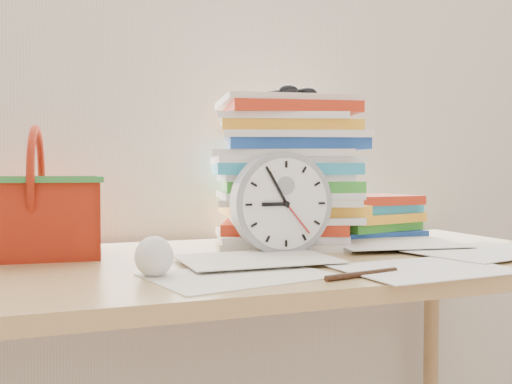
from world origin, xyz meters
name	(u,v)px	position (x,y,z in m)	size (l,w,h in m)	color
curtain	(217,35)	(0.00, 1.98, 1.30)	(2.40, 0.01, 2.50)	silver
desk	(268,292)	(0.00, 1.60, 0.68)	(1.40, 0.70, 0.75)	#A8864F
paper_stack	(287,172)	(0.12, 1.77, 0.93)	(0.35, 0.29, 0.36)	white
clock	(281,203)	(0.04, 1.62, 0.86)	(0.22, 0.22, 0.04)	#8F929A
sunglasses	(298,92)	(0.13, 1.73, 1.12)	(0.13, 0.11, 0.03)	black
book_stack	(374,217)	(0.39, 1.81, 0.81)	(0.27, 0.21, 0.12)	white
basket	(37,193)	(-0.46, 1.77, 0.88)	(0.27, 0.21, 0.27)	red
crumpled_ball	(154,256)	(-0.27, 1.46, 0.79)	(0.07, 0.07, 0.07)	white
pen	(362,274)	(0.06, 1.33, 0.76)	(0.01, 0.01, 0.16)	black
scattered_papers	(268,254)	(0.00, 1.60, 0.76)	(1.26, 0.42, 0.02)	white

